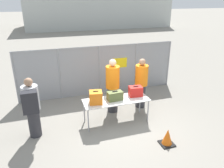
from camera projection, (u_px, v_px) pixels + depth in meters
The scene contains 12 objects.
ground_plane at pixel (120, 124), 6.86m from camera, with size 120.00×120.00×0.00m, color gray.
fence_section at pixel (100, 69), 8.67m from camera, with size 6.31×0.07×1.97m.
inspection_table at pixel (116, 101), 6.73m from camera, with size 2.03×0.73×0.76m.
suitcase_orange at pixel (96, 97), 6.44m from camera, with size 0.43×0.41×0.39m.
suitcase_olive at pixel (115, 96), 6.65m from camera, with size 0.48×0.28×0.30m.
suitcase_red at pixel (136, 91), 6.93m from camera, with size 0.44×0.33×0.34m.
traveler_hooded at pixel (32, 106), 5.88m from camera, with size 0.44×0.67×1.76m.
security_worker_near at pixel (113, 85), 7.28m from camera, with size 0.46×0.46×1.86m.
security_worker_far at pixel (141, 83), 7.60m from camera, with size 0.44×0.44×1.79m.
utility_trailer at pixel (113, 65), 11.41m from camera, with size 3.26×1.95×0.69m.
distant_hangar at pixel (96, 5), 28.80m from camera, with size 17.95×8.00×5.28m.
traffic_cone at pixel (167, 138), 5.83m from camera, with size 0.37×0.37×0.46m.
Camera 1 is at (-2.06, -5.53, 3.71)m, focal length 35.00 mm.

